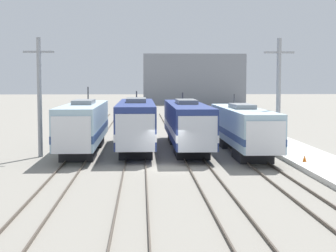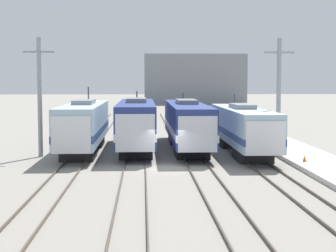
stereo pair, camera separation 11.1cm
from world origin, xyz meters
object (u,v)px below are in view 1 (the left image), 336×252
(locomotive_center_left, at_px, (136,124))
(catenary_tower_left, at_px, (40,95))
(locomotive_center_right, at_px, (187,124))
(catenary_tower_right, at_px, (278,95))
(locomotive_far_left, at_px, (83,126))
(traffic_cone, at_px, (305,158))
(locomotive_far_right, at_px, (243,128))

(locomotive_center_left, bearing_deg, catenary_tower_left, -153.72)
(locomotive_center_right, height_order, catenary_tower_right, catenary_tower_right)
(locomotive_far_left, xyz_separation_m, traffic_cone, (15.87, -8.24, -1.65))
(locomotive_center_left, height_order, locomotive_center_right, locomotive_center_left)
(traffic_cone, bearing_deg, locomotive_center_right, 126.41)
(locomotive_center_left, distance_m, catenary_tower_right, 11.97)
(catenary_tower_left, xyz_separation_m, catenary_tower_right, (18.48, 0.00, 0.00))
(locomotive_far_right, bearing_deg, locomotive_far_left, 174.52)
(traffic_cone, bearing_deg, locomotive_far_right, 113.16)
(locomotive_center_left, bearing_deg, locomotive_far_left, -164.76)
(traffic_cone, bearing_deg, catenary_tower_left, 163.01)
(locomotive_center_left, distance_m, traffic_cone, 15.02)
(locomotive_far_right, bearing_deg, locomotive_center_left, 164.35)
(locomotive_center_right, distance_m, catenary_tower_left, 12.61)
(locomotive_center_left, relative_size, traffic_cone, 39.28)
(locomotive_center_left, xyz_separation_m, locomotive_center_right, (4.29, 0.47, -0.07))
(locomotive_center_right, bearing_deg, locomotive_far_right, -33.84)
(locomotive_center_right, height_order, locomotive_far_right, locomotive_center_right)
(locomotive_far_right, xyz_separation_m, traffic_cone, (3.00, -7.01, -1.50))
(locomotive_center_left, bearing_deg, traffic_cone, -39.10)
(locomotive_far_left, relative_size, locomotive_far_right, 0.97)
(locomotive_center_left, xyz_separation_m, catenary_tower_left, (-7.35, -3.63, 2.49))
(catenary_tower_left, bearing_deg, traffic_cone, -16.99)
(catenary_tower_left, distance_m, traffic_cone, 20.23)
(locomotive_far_left, bearing_deg, catenary_tower_right, -9.06)
(locomotive_far_right, relative_size, catenary_tower_left, 1.94)
(locomotive_far_left, bearing_deg, locomotive_center_left, 15.24)
(locomotive_center_right, bearing_deg, locomotive_far_left, -169.17)
(locomotive_far_left, relative_size, locomotive_center_right, 0.87)
(traffic_cone, bearing_deg, locomotive_far_left, 152.56)
(locomotive_center_left, bearing_deg, locomotive_far_right, -15.65)
(traffic_cone, bearing_deg, locomotive_center_left, 140.90)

